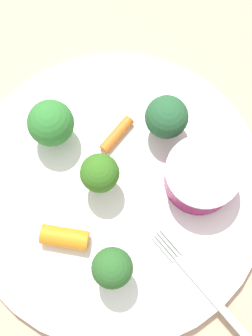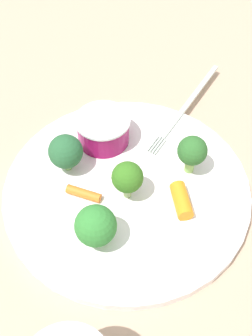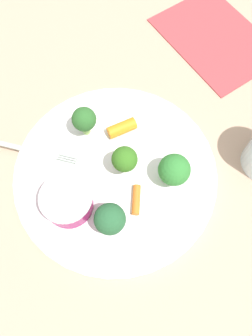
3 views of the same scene
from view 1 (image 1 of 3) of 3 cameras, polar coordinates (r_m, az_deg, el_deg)
The scene contains 10 objects.
ground_plane at distance 0.44m, azimuth -1.24°, elevation -2.77°, with size 2.40×2.40×0.00m, color tan.
plate at distance 0.43m, azimuth -1.25°, elevation -2.57°, with size 0.28×0.28×0.01m, color white.
sauce_cup at distance 0.42m, azimuth 9.18°, elevation -1.03°, with size 0.07×0.07×0.04m.
broccoli_floret_0 at distance 0.42m, azimuth 4.99°, elevation 6.23°, with size 0.04×0.04×0.05m.
broccoli_floret_1 at distance 0.42m, azimuth -9.20°, elevation 5.44°, with size 0.04×0.04×0.05m.
broccoli_floret_2 at distance 0.38m, azimuth -1.70°, elevation -12.16°, with size 0.03×0.03×0.05m.
broccoli_floret_3 at distance 0.40m, azimuth -3.32°, elevation -0.89°, with size 0.03×0.03×0.05m.
carrot_stick_0 at distance 0.41m, azimuth -7.54°, elevation -8.45°, with size 0.02×0.02×0.04m, color orange.
carrot_stick_1 at distance 0.44m, azimuth -1.15°, elevation 4.16°, with size 0.01×0.01×0.04m, color orange.
fork at distance 0.42m, azimuth 12.63°, elevation -17.51°, with size 0.12×0.17×0.00m.
Camera 1 is at (-0.10, -0.04, 0.42)m, focal length 49.72 mm.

